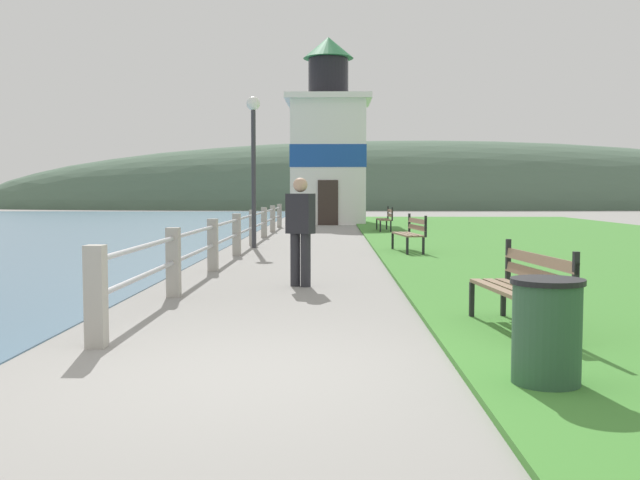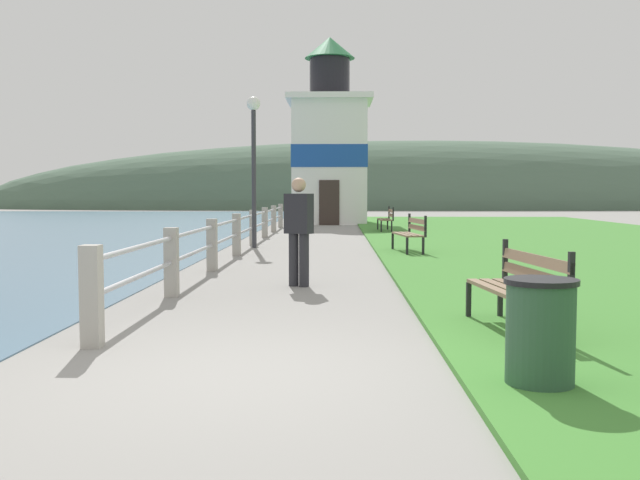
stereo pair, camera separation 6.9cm
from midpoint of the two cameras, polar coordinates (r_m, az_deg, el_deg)
name	(u,v)px [view 2 (the right image)]	position (r m, az deg, el deg)	size (l,w,h in m)	color
ground_plane	(245,375)	(5.86, -5.65, -10.73)	(160.00, 160.00, 0.00)	gray
grass_verge	(589,245)	(20.93, 20.81, -0.34)	(12.00, 42.14, 0.06)	#428433
seawall_railing	(245,228)	(18.24, -5.87, 0.96)	(0.18, 23.06, 0.98)	#A8A399
park_bench_near	(520,284)	(7.55, 15.98, -3.42)	(0.66, 1.80, 0.94)	#846B51
park_bench_midway	(411,232)	(17.02, 7.41, 0.67)	(0.67, 1.70, 0.94)	#846B51
park_bench_far	(387,218)	(26.08, 5.46, 1.79)	(0.51, 1.62, 0.94)	#846B51
lighthouse	(330,148)	(33.35, 0.84, 7.39)	(3.87, 3.87, 8.59)	white
person_strolling	(299,228)	(11.08, -1.53, 0.99)	(0.47, 0.39, 1.70)	#28282D
trash_bin	(540,335)	(5.55, 17.55, -7.25)	(0.54, 0.54, 0.84)	#2D5138
lamp_post	(254,144)	(18.87, -5.22, 7.69)	(0.36, 0.36, 3.96)	#333338
distant_hillside	(418,208)	(64.16, 7.85, 2.52)	(80.00, 16.00, 12.00)	#4C6651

